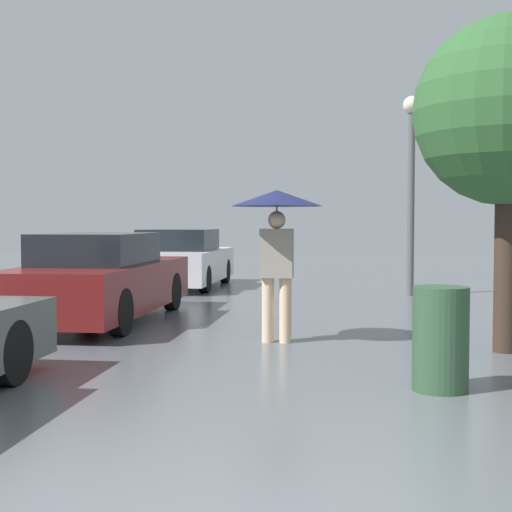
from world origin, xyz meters
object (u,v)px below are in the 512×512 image
Objects in this scene: parked_car_middle at (101,280)px; parked_car_farthest at (181,260)px; tree at (509,113)px; trash_bin at (440,339)px; pedestrian at (277,219)px; street_lamp at (411,166)px.

parked_car_farthest is (-0.10, 5.55, -0.01)m from parked_car_middle.
parked_car_farthest is 9.51m from tree.
parked_car_middle is 4.87× the size of trash_bin.
parked_car_middle is at bearing 150.72° from pedestrian.
tree is at bearing -6.77° from pedestrian.
trash_bin is at bearing -64.08° from parked_car_farthest.
street_lamp is at bearing 94.92° from tree.
street_lamp is (2.12, 5.88, 1.07)m from pedestrian.
pedestrian is 7.74m from parked_car_farthest.
parked_car_farthest is (-2.90, 7.12, -0.91)m from pedestrian.
parked_car_middle is 6.83m from street_lamp.
pedestrian is 3.34m from parked_car_middle.
tree is 6.22m from street_lamp.
parked_car_middle is 1.13× the size of parked_car_farthest.
tree is (5.56, -7.43, 2.10)m from parked_car_farthest.
street_lamp reaches higher than parked_car_farthest.
parked_car_farthest is 4.33× the size of trash_bin.
street_lamp is 8.47m from trash_bin.
parked_car_middle is 1.12× the size of street_lamp.
tree is (5.46, -1.89, 2.09)m from parked_car_middle.
tree is 0.95× the size of street_lamp.
street_lamp is at bearing -13.84° from parked_car_farthest.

